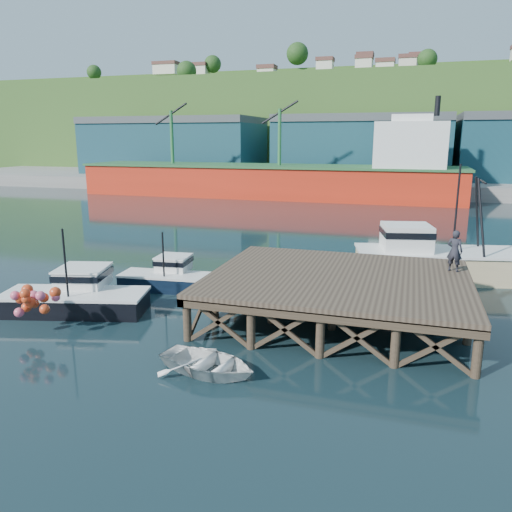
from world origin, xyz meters
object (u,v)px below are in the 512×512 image
at_px(boat_black, 77,295).
at_px(dockworker, 455,251).
at_px(dinghy, 208,363).
at_px(trawler, 440,256).
at_px(boat_navy, 170,276).

bearing_deg(boat_black, dockworker, 1.96).
relative_size(boat_black, dockworker, 3.68).
distance_m(boat_black, dinghy, 9.99).
height_order(trawler, dinghy, trawler).
bearing_deg(dinghy, trawler, -15.89).
distance_m(boat_black, trawler, 21.07).
bearing_deg(trawler, boat_black, -158.75).
bearing_deg(boat_navy, dockworker, -4.00).
xyz_separation_m(boat_black, dinghy, (8.94, -4.44, -0.40)).
distance_m(boat_navy, boat_black, 5.54).
distance_m(boat_black, dockworker, 18.76).
bearing_deg(dinghy, dockworker, -30.19).
height_order(boat_navy, dockworker, dockworker).
height_order(trawler, dockworker, trawler).
relative_size(boat_black, dinghy, 1.94).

